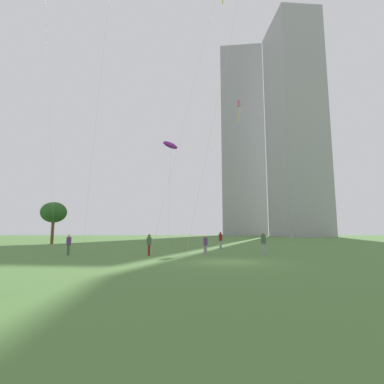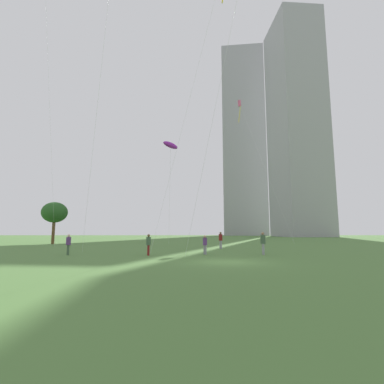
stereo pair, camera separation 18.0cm
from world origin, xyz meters
name	(u,v)px [view 1 (the left image)]	position (x,y,z in m)	size (l,w,h in m)	color
ground	(228,262)	(0.00, 0.00, 0.00)	(280.00, 280.00, 0.00)	#4C7538
person_standing_0	(149,243)	(-5.47, 5.16, 0.95)	(0.37, 0.37, 1.65)	maroon
person_standing_1	(263,242)	(3.75, 5.75, 1.05)	(0.40, 0.40, 1.81)	gray
person_standing_2	(69,243)	(-11.94, 5.61, 0.95)	(0.36, 0.36, 1.64)	#3F593F
person_standing_3	(205,243)	(-0.96, 6.06, 0.90)	(0.34, 0.34, 1.55)	gray
person_standing_4	(221,239)	(1.24, 14.14, 1.05)	(0.41, 0.41, 1.82)	gray
kite_flying_2	(170,145)	(-4.63, 18.65, 13.04)	(2.25, 7.51, 13.51)	silver
kite_flying_5	(239,105)	(7.61, 34.80, 25.98)	(6.36, 9.59, 27.05)	silver
park_tree_0	(54,213)	(-22.87, 26.87, 4.76)	(3.80, 3.80, 6.38)	brown
distant_highrise_0	(242,141)	(27.12, 130.57, 49.72)	(21.54, 17.62, 99.43)	#939399
distant_highrise_1	(295,125)	(40.57, 91.52, 43.84)	(16.14, 22.71, 87.68)	#939399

